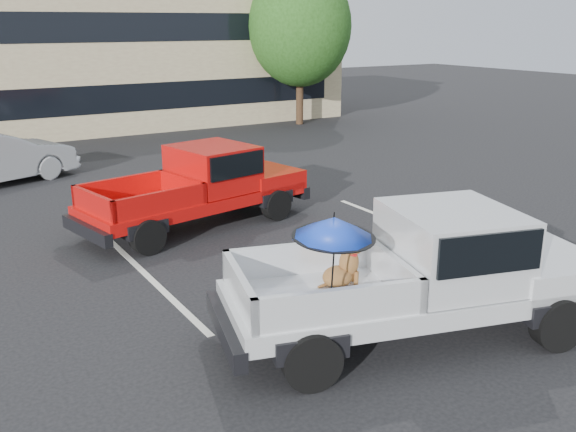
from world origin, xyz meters
The scene contains 8 objects.
ground centered at (0.00, 0.00, 0.00)m, with size 90.00×90.00×0.00m, color black.
stripe_left centered at (-3.00, 2.00, 0.00)m, with size 0.12×5.00×0.01m, color silver.
stripe_right centered at (3.00, 2.00, 0.00)m, with size 0.12×5.00×0.01m, color silver.
motel_building centered at (2.00, 20.99, 3.21)m, with size 20.40×8.40×6.30m.
tree_right centered at (9.00, 16.00, 4.21)m, with size 4.46×4.46×6.78m.
tree_back centered at (6.00, 24.00, 4.41)m, with size 4.68×4.68×7.11m.
silver_pickup centered at (-0.18, -2.09, 1.05)m, with size 6.00×3.38×2.06m.
red_pickup centered at (-0.70, 4.57, 0.96)m, with size 5.60×2.85×1.76m.
Camera 1 is at (-6.44, -8.28, 4.40)m, focal length 40.00 mm.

